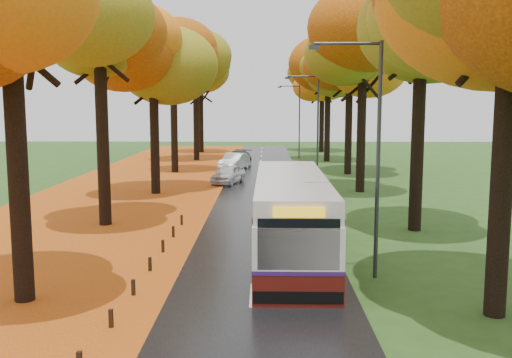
{
  "coord_description": "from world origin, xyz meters",
  "views": [
    {
      "loc": [
        0.39,
        -11.09,
        5.93
      ],
      "look_at": [
        0.0,
        14.24,
        2.6
      ],
      "focal_mm": 40.0,
      "sensor_mm": 36.0,
      "label": 1
    }
  ],
  "objects_px": {
    "streetlamp_near": "(371,141)",
    "car_white": "(228,174)",
    "bus": "(291,214)",
    "streetlamp_mid": "(314,121)",
    "streetlamp_far": "(297,115)",
    "car_silver": "(234,162)",
    "car_dark": "(238,158)"
  },
  "relations": [
    {
      "from": "streetlamp_mid",
      "to": "car_dark",
      "type": "height_order",
      "value": "streetlamp_mid"
    },
    {
      "from": "streetlamp_far",
      "to": "car_dark",
      "type": "xyz_separation_m",
      "value": [
        -6.18,
        -8.16,
        -3.97
      ]
    },
    {
      "from": "car_dark",
      "to": "car_silver",
      "type": "bearing_deg",
      "value": -80.18
    },
    {
      "from": "bus",
      "to": "car_dark",
      "type": "distance_m",
      "value": 33.25
    },
    {
      "from": "streetlamp_near",
      "to": "car_white",
      "type": "distance_m",
      "value": 24.41
    },
    {
      "from": "streetlamp_far",
      "to": "car_silver",
      "type": "bearing_deg",
      "value": -117.44
    },
    {
      "from": "streetlamp_mid",
      "to": "car_white",
      "type": "height_order",
      "value": "streetlamp_mid"
    },
    {
      "from": "streetlamp_mid",
      "to": "car_white",
      "type": "distance_m",
      "value": 7.55
    },
    {
      "from": "car_white",
      "to": "car_silver",
      "type": "distance_m",
      "value": 8.63
    },
    {
      "from": "car_silver",
      "to": "car_dark",
      "type": "height_order",
      "value": "car_silver"
    },
    {
      "from": "bus",
      "to": "car_silver",
      "type": "distance_m",
      "value": 29.33
    },
    {
      "from": "streetlamp_near",
      "to": "streetlamp_far",
      "type": "height_order",
      "value": "same"
    },
    {
      "from": "streetlamp_near",
      "to": "bus",
      "type": "bearing_deg",
      "value": 132.15
    },
    {
      "from": "streetlamp_mid",
      "to": "car_dark",
      "type": "distance_m",
      "value": 15.67
    },
    {
      "from": "bus",
      "to": "car_dark",
      "type": "bearing_deg",
      "value": 96.68
    },
    {
      "from": "car_white",
      "to": "streetlamp_mid",
      "type": "bearing_deg",
      "value": 5.64
    },
    {
      "from": "streetlamp_near",
      "to": "streetlamp_mid",
      "type": "bearing_deg",
      "value": 90.0
    },
    {
      "from": "streetlamp_near",
      "to": "car_dark",
      "type": "bearing_deg",
      "value": 99.78
    },
    {
      "from": "streetlamp_near",
      "to": "car_silver",
      "type": "distance_m",
      "value": 32.72
    },
    {
      "from": "streetlamp_near",
      "to": "car_silver",
      "type": "height_order",
      "value": "streetlamp_near"
    },
    {
      "from": "car_white",
      "to": "streetlamp_far",
      "type": "bearing_deg",
      "value": 89.96
    },
    {
      "from": "bus",
      "to": "car_white",
      "type": "distance_m",
      "value": 20.81
    },
    {
      "from": "streetlamp_far",
      "to": "streetlamp_near",
      "type": "bearing_deg",
      "value": -90.0
    },
    {
      "from": "car_dark",
      "to": "bus",
      "type": "bearing_deg",
      "value": -72.15
    },
    {
      "from": "car_white",
      "to": "bus",
      "type": "bearing_deg",
      "value": -62.74
    },
    {
      "from": "car_white",
      "to": "car_silver",
      "type": "height_order",
      "value": "car_silver"
    },
    {
      "from": "car_white",
      "to": "car_silver",
      "type": "relative_size",
      "value": 0.88
    },
    {
      "from": "streetlamp_mid",
      "to": "streetlamp_far",
      "type": "xyz_separation_m",
      "value": [
        0.0,
        22.0,
        0.0
      ]
    },
    {
      "from": "car_silver",
      "to": "streetlamp_near",
      "type": "bearing_deg",
      "value": -62.94
    },
    {
      "from": "streetlamp_near",
      "to": "car_silver",
      "type": "relative_size",
      "value": 1.73
    },
    {
      "from": "bus",
      "to": "streetlamp_mid",
      "type": "bearing_deg",
      "value": 82.87
    },
    {
      "from": "streetlamp_near",
      "to": "streetlamp_mid",
      "type": "distance_m",
      "value": 22.0
    }
  ]
}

